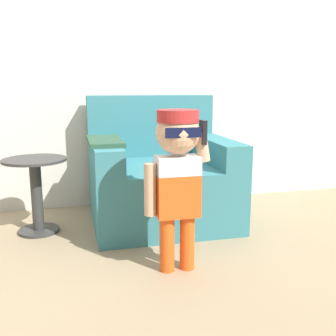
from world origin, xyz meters
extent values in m
plane|color=#998466|center=(0.00, 0.00, 0.00)|extent=(10.00, 10.00, 0.00)
cube|color=silver|center=(0.00, 0.63, 1.30)|extent=(10.00, 0.05, 2.60)
cube|color=teal|center=(0.18, 0.06, 0.23)|extent=(1.04, 0.95, 0.45)
cube|color=teal|center=(0.18, 0.45, 0.70)|extent=(1.04, 0.17, 0.50)
cube|color=teal|center=(-0.25, -0.02, 0.54)|extent=(0.19, 0.78, 0.18)
cube|color=teal|center=(0.60, -0.02, 0.54)|extent=(0.19, 0.78, 0.18)
cube|color=#284C38|center=(-0.25, -0.02, 0.65)|extent=(0.23, 0.52, 0.03)
cylinder|color=#E05119|center=(0.02, -0.77, 0.16)|extent=(0.08, 0.08, 0.32)
cylinder|color=#E05119|center=(0.13, -0.77, 0.16)|extent=(0.08, 0.08, 0.32)
cube|color=#E05119|center=(0.07, -0.77, 0.44)|extent=(0.24, 0.13, 0.24)
cube|color=silver|center=(0.07, -0.77, 0.61)|extent=(0.24, 0.13, 0.10)
sphere|color=tan|center=(0.07, -0.77, 0.78)|extent=(0.24, 0.24, 0.24)
cylinder|color=#B22828|center=(0.07, -0.77, 0.87)|extent=(0.22, 0.22, 0.06)
cube|color=#B22828|center=(0.07, -0.66, 0.85)|extent=(0.13, 0.11, 0.01)
cube|color=#0F1433|center=(0.07, -0.88, 0.79)|extent=(0.19, 0.01, 0.05)
cylinder|color=tan|center=(-0.08, -0.77, 0.48)|extent=(0.07, 0.07, 0.29)
cylinder|color=tan|center=(0.21, -0.77, 0.70)|extent=(0.09, 0.07, 0.17)
cube|color=black|center=(0.21, -0.79, 0.78)|extent=(0.02, 0.07, 0.13)
cylinder|color=#333333|center=(-0.73, 0.05, 0.01)|extent=(0.29, 0.29, 0.02)
cylinder|color=#333333|center=(-0.73, 0.05, 0.26)|extent=(0.08, 0.08, 0.52)
cylinder|color=#333333|center=(-0.73, 0.05, 0.52)|extent=(0.44, 0.44, 0.02)
camera|label=1|loc=(-0.48, -2.77, 1.02)|focal=42.00mm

